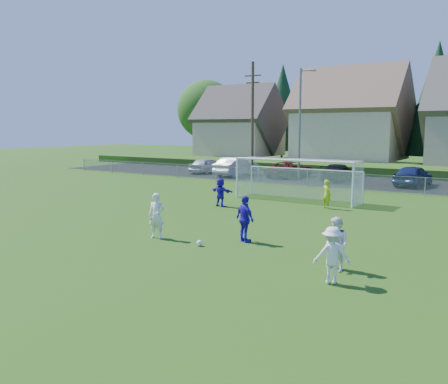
{
  "coord_description": "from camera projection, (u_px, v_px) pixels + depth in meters",
  "views": [
    {
      "loc": [
        11.7,
        -9.76,
        4.3
      ],
      "look_at": [
        0.0,
        8.0,
        1.4
      ],
      "focal_mm": 38.0,
      "sensor_mm": 36.0,
      "label": 1
    }
  ],
  "objects": [
    {
      "name": "ground",
      "position": [
        86.0,
        264.0,
        15.03
      ],
      "size": [
        160.0,
        160.0,
        0.0
      ],
      "primitive_type": "plane",
      "color": "#193D0C",
      "rests_on": "ground"
    },
    {
      "name": "asphalt_lot",
      "position": [
        358.0,
        182.0,
        37.79
      ],
      "size": [
        60.0,
        60.0,
        0.0
      ],
      "primitive_type": "plane",
      "color": "black",
      "rests_on": "ground"
    },
    {
      "name": "grass_embankment",
      "position": [
        384.0,
        170.0,
        43.94
      ],
      "size": [
        70.0,
        6.0,
        0.8
      ],
      "primitive_type": "cube",
      "color": "#1E420F",
      "rests_on": "ground"
    },
    {
      "name": "soccer_ball",
      "position": [
        200.0,
        243.0,
        17.3
      ],
      "size": [
        0.22,
        0.22,
        0.22
      ],
      "primitive_type": "sphere",
      "color": "white",
      "rests_on": "ground"
    },
    {
      "name": "player_white_a",
      "position": [
        157.0,
        216.0,
        18.44
      ],
      "size": [
        0.75,
        0.61,
        1.78
      ],
      "primitive_type": "imported",
      "rotation": [
        0.0,
        0.0,
        0.33
      ],
      "color": "white",
      "rests_on": "ground"
    },
    {
      "name": "player_white_b",
      "position": [
        337.0,
        244.0,
        14.24
      ],
      "size": [
        0.99,
        0.92,
        1.64
      ],
      "primitive_type": "imported",
      "rotation": [
        0.0,
        0.0,
        -0.49
      ],
      "color": "white",
      "rests_on": "ground"
    },
    {
      "name": "player_white_c",
      "position": [
        332.0,
        255.0,
        13.11
      ],
      "size": [
        1.19,
        1.02,
        1.6
      ],
      "primitive_type": "imported",
      "rotation": [
        0.0,
        0.0,
        3.65
      ],
      "color": "white",
      "rests_on": "ground"
    },
    {
      "name": "player_blue_a",
      "position": [
        245.0,
        219.0,
        17.83
      ],
      "size": [
        1.12,
        0.83,
        1.77
      ],
      "primitive_type": "imported",
      "rotation": [
        0.0,
        0.0,
        2.7
      ],
      "color": "#2A13BA",
      "rests_on": "ground"
    },
    {
      "name": "player_blue_b",
      "position": [
        221.0,
        192.0,
        25.91
      ],
      "size": [
        1.51,
        0.68,
        1.57
      ],
      "primitive_type": "imported",
      "rotation": [
        0.0,
        0.0,
        2.99
      ],
      "color": "#2A13BA",
      "rests_on": "ground"
    },
    {
      "name": "goalkeeper",
      "position": [
        327.0,
        194.0,
        25.23
      ],
      "size": [
        0.67,
        0.56,
        1.55
      ],
      "primitive_type": "imported",
      "rotation": [
        0.0,
        0.0,
        2.74
      ],
      "color": "#B7DC19",
      "rests_on": "ground"
    },
    {
      "name": "car_a",
      "position": [
        207.0,
        165.0,
        45.06
      ],
      "size": [
        1.72,
        4.27,
        1.45
      ],
      "primitive_type": "imported",
      "rotation": [
        0.0,
        0.0,
        3.14
      ],
      "color": "#B8BCC1",
      "rests_on": "ground"
    },
    {
      "name": "car_b",
      "position": [
        237.0,
        167.0,
        42.4
      ],
      "size": [
        1.99,
        5.06,
        1.64
      ],
      "primitive_type": "imported",
      "rotation": [
        0.0,
        0.0,
        3.09
      ],
      "color": "silver",
      "rests_on": "ground"
    },
    {
      "name": "car_c",
      "position": [
        290.0,
        169.0,
        41.1
      ],
      "size": [
        2.92,
        5.28,
        1.4
      ],
      "primitive_type": "imported",
      "rotation": [
        0.0,
        0.0,
        3.02
      ],
      "color": "#5A0A15",
      "rests_on": "ground"
    },
    {
      "name": "car_d",
      "position": [
        338.0,
        172.0,
        38.36
      ],
      "size": [
        2.5,
        4.98,
        1.39
      ],
      "primitive_type": "imported",
      "rotation": [
        0.0,
        0.0,
        3.26
      ],
      "color": "black",
      "rests_on": "ground"
    },
    {
      "name": "car_e",
      "position": [
        413.0,
        176.0,
        34.88
      ],
      "size": [
        2.28,
        4.72,
        1.55
      ],
      "primitive_type": "imported",
      "rotation": [
        0.0,
        0.0,
        3.04
      ],
      "color": "navy",
      "rests_on": "ground"
    },
    {
      "name": "soccer_goal",
      "position": [
        299.0,
        173.0,
        28.09
      ],
      "size": [
        7.42,
        1.9,
        2.5
      ],
      "color": "white",
      "rests_on": "ground"
    },
    {
      "name": "chainlink_fence",
      "position": [
        334.0,
        180.0,
        33.15
      ],
      "size": [
        52.06,
        0.06,
        1.2
      ],
      "color": "gray",
      "rests_on": "ground"
    },
    {
      "name": "streetlight",
      "position": [
        300.0,
        121.0,
        38.32
      ],
      "size": [
        1.38,
        0.18,
        9.0
      ],
      "color": "slate",
      "rests_on": "ground"
    },
    {
      "name": "utility_pole",
      "position": [
        252.0,
        118.0,
        41.86
      ],
      "size": [
        1.6,
        0.26,
        10.0
      ],
      "color": "#473321",
      "rests_on": "ground"
    },
    {
      "name": "houses_row",
      "position": [
        427.0,
        97.0,
        48.11
      ],
      "size": [
        53.9,
        11.45,
        13.27
      ],
      "color": "tan",
      "rests_on": "ground"
    },
    {
      "name": "tree_row",
      "position": [
        428.0,
        104.0,
        53.86
      ],
      "size": [
        65.98,
        12.36,
        13.8
      ],
      "color": "#382616",
      "rests_on": "ground"
    }
  ]
}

